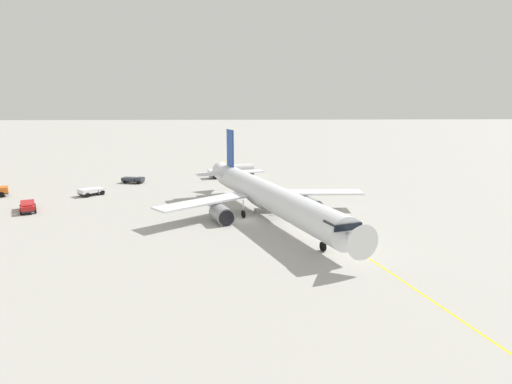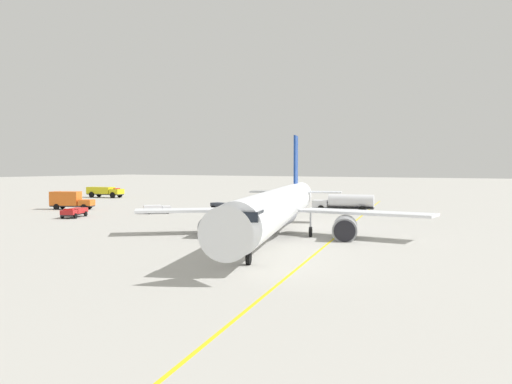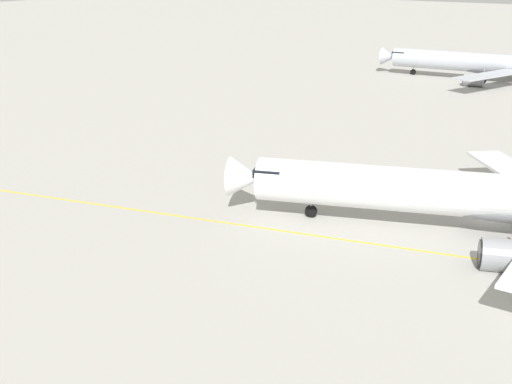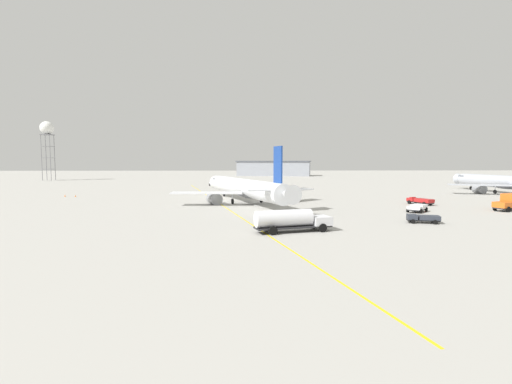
{
  "view_description": "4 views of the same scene",
  "coord_description": "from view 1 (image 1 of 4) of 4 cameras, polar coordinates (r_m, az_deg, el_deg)",
  "views": [
    {
      "loc": [
        -62.29,
        1.24,
        17.02
      ],
      "look_at": [
        0.23,
        -1.12,
        3.97
      ],
      "focal_mm": 31.76,
      "sensor_mm": 36.0,
      "label": 1
    },
    {
      "loc": [
        -49.13,
        -29.31,
        7.58
      ],
      "look_at": [
        -1.85,
        -1.88,
        4.93
      ],
      "focal_mm": 38.12,
      "sensor_mm": 36.0,
      "label": 2
    },
    {
      "loc": [
        11.9,
        -56.12,
        21.76
      ],
      "look_at": [
        -14.91,
        -15.41,
        4.32
      ],
      "focal_mm": 45.94,
      "sensor_mm": 36.0,
      "label": 3
    },
    {
      "loc": [
        81.46,
        -3.45,
        8.86
      ],
      "look_at": [
        3.58,
        -0.56,
        2.53
      ],
      "focal_mm": 25.98,
      "sensor_mm": 36.0,
      "label": 4
    }
  ],
  "objects": [
    {
      "name": "taxiway_centreline",
      "position": [
        66.98,
        6.34,
        -3.01
      ],
      "size": [
        126.4,
        29.46,
        0.01
      ],
      "rotation": [
        0.0,
        0.0,
        3.37
      ],
      "color": "yellow",
      "rests_on": "ground_plane"
    },
    {
      "name": "baggage_truck_truck",
      "position": [
        95.32,
        -15.2,
        1.52
      ],
      "size": [
        2.9,
        4.7,
        1.22
      ],
      "rotation": [
        0.0,
        0.0,
        4.46
      ],
      "color": "#232326",
      "rests_on": "ground_plane"
    },
    {
      "name": "fuel_tanker_truck",
      "position": [
        98.76,
        -2.97,
        2.77
      ],
      "size": [
        4.94,
        10.23,
        2.87
      ],
      "rotation": [
        0.0,
        0.0,
        1.83
      ],
      "color": "#232326",
      "rests_on": "ground_plane"
    },
    {
      "name": "airliner_main",
      "position": [
        64.87,
        1.56,
        -0.66
      ],
      "size": [
        44.43,
        30.99,
        11.76
      ],
      "rotation": [
        0.0,
        0.0,
        3.48
      ],
      "color": "white",
      "rests_on": "ground_plane"
    },
    {
      "name": "ops_pickup_truck",
      "position": [
        77.43,
        -26.82,
        -1.59
      ],
      "size": [
        5.76,
        4.06,
        1.41
      ],
      "rotation": [
        0.0,
        0.0,
        3.58
      ],
      "color": "#232326",
      "rests_on": "ground_plane"
    },
    {
      "name": "ground_plane",
      "position": [
        64.59,
        -0.98,
        -3.5
      ],
      "size": [
        600.0,
        600.0,
        0.0
      ],
      "primitive_type": "plane",
      "color": "#ADAAA3"
    },
    {
      "name": "pushback_tug_truck_extra",
      "position": [
        85.52,
        -20.07,
        0.12
      ],
      "size": [
        4.58,
        4.54,
        1.3
      ],
      "rotation": [
        0.0,
        0.0,
        5.51
      ],
      "color": "#232326",
      "rests_on": "ground_plane"
    }
  ]
}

